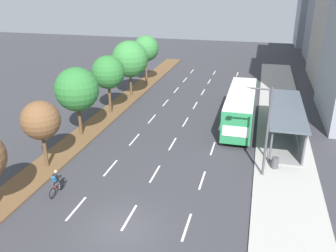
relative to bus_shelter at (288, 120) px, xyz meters
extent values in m
plane|color=#38383D|center=(-9.53, -15.16, -1.87)|extent=(140.00, 140.00, 0.00)
cube|color=brown|center=(-17.83, 4.84, -1.81)|extent=(2.60, 52.00, 0.12)
cube|color=#ADAAA3|center=(-0.28, 4.84, -1.79)|extent=(4.50, 52.00, 0.15)
cube|color=white|center=(-13.03, -14.08, -1.86)|extent=(0.14, 2.54, 0.01)
cube|color=white|center=(-13.03, -8.77, -1.86)|extent=(0.14, 2.54, 0.01)
cube|color=white|center=(-13.03, -3.47, -1.86)|extent=(0.14, 2.54, 0.01)
cube|color=white|center=(-13.03, 1.84, -1.86)|extent=(0.14, 2.54, 0.01)
cube|color=white|center=(-13.03, 7.15, -1.86)|extent=(0.14, 2.54, 0.01)
cube|color=white|center=(-13.03, 12.46, -1.86)|extent=(0.14, 2.54, 0.01)
cube|color=white|center=(-13.03, 17.77, -1.86)|extent=(0.14, 2.54, 0.01)
cube|color=white|center=(-13.03, 23.08, -1.86)|extent=(0.14, 2.54, 0.01)
cube|color=white|center=(-9.53, -14.08, -1.86)|extent=(0.14, 2.54, 0.01)
cube|color=white|center=(-9.53, -8.77, -1.86)|extent=(0.14, 2.54, 0.01)
cube|color=white|center=(-9.53, -3.47, -1.86)|extent=(0.14, 2.54, 0.01)
cube|color=white|center=(-9.53, 1.84, -1.86)|extent=(0.14, 2.54, 0.01)
cube|color=white|center=(-9.53, 7.15, -1.86)|extent=(0.14, 2.54, 0.01)
cube|color=white|center=(-9.53, 12.46, -1.86)|extent=(0.14, 2.54, 0.01)
cube|color=white|center=(-9.53, 17.77, -1.86)|extent=(0.14, 2.54, 0.01)
cube|color=white|center=(-9.53, 23.08, -1.86)|extent=(0.14, 2.54, 0.01)
cube|color=white|center=(-6.03, -14.08, -1.86)|extent=(0.14, 2.54, 0.01)
cube|color=white|center=(-6.03, -8.77, -1.86)|extent=(0.14, 2.54, 0.01)
cube|color=white|center=(-6.03, -3.47, -1.86)|extent=(0.14, 2.54, 0.01)
cube|color=white|center=(-6.03, 1.84, -1.86)|extent=(0.14, 2.54, 0.01)
cube|color=white|center=(-6.03, 7.15, -1.86)|extent=(0.14, 2.54, 0.01)
cube|color=white|center=(-6.03, 12.46, -1.86)|extent=(0.14, 2.54, 0.01)
cube|color=white|center=(-6.03, 17.77, -1.86)|extent=(0.14, 2.54, 0.01)
cube|color=white|center=(-6.03, 23.08, -1.86)|extent=(0.14, 2.54, 0.01)
cube|color=gray|center=(-0.28, 0.00, -1.67)|extent=(2.60, 10.63, 0.10)
cylinder|color=#56565B|center=(-1.46, -5.06, -0.32)|extent=(0.16, 0.16, 2.60)
cylinder|color=#56565B|center=(-1.46, 5.06, -0.32)|extent=(0.16, 0.16, 2.60)
cylinder|color=#56565B|center=(0.90, -5.06, -0.32)|extent=(0.16, 0.16, 2.60)
cylinder|color=#56565B|center=(0.90, 5.06, -0.32)|extent=(0.16, 0.16, 2.60)
cube|color=gray|center=(0.96, 0.00, -0.32)|extent=(0.10, 10.10, 2.34)
cube|color=#4C5660|center=(-0.28, 0.00, 1.06)|extent=(2.90, 11.03, 0.16)
cube|color=#28844C|center=(-4.28, 2.37, -0.02)|extent=(2.50, 11.20, 2.80)
cube|color=#2D3D4C|center=(-4.28, 2.37, 0.83)|extent=(2.54, 10.30, 0.90)
cube|color=silver|center=(-4.28, 2.37, 1.44)|extent=(2.45, 10.98, 0.12)
cube|color=#2D3D4C|center=(-4.28, 7.99, 0.33)|extent=(2.25, 0.06, 1.54)
cube|color=white|center=(-4.28, -3.25, -0.22)|extent=(2.12, 0.04, 0.90)
cylinder|color=black|center=(-5.38, 5.84, -1.37)|extent=(0.30, 1.00, 1.00)
cylinder|color=black|center=(-3.18, 5.84, -1.37)|extent=(0.30, 1.00, 1.00)
cylinder|color=black|center=(-5.38, -1.10, -1.37)|extent=(0.30, 1.00, 1.00)
cylinder|color=black|center=(-3.18, -1.10, -1.37)|extent=(0.30, 1.00, 1.00)
torus|color=black|center=(-15.03, -12.33, -1.51)|extent=(0.06, 0.72, 0.72)
torus|color=black|center=(-15.03, -13.43, -1.51)|extent=(0.06, 0.72, 0.72)
cylinder|color=maroon|center=(-15.03, -12.88, -1.23)|extent=(0.05, 0.93, 0.05)
cylinder|color=maroon|center=(-15.03, -12.98, -1.41)|extent=(0.05, 0.57, 0.42)
cylinder|color=maroon|center=(-15.03, -13.08, -1.21)|extent=(0.04, 0.04, 0.40)
cube|color=black|center=(-15.03, -13.08, -1.01)|extent=(0.12, 0.24, 0.06)
cylinder|color=black|center=(-15.03, -12.38, -0.96)|extent=(0.46, 0.04, 0.04)
cube|color=black|center=(-15.03, -12.90, -0.68)|extent=(0.30, 0.36, 0.59)
cube|color=#23669E|center=(-15.03, -13.06, -0.66)|extent=(0.26, 0.26, 0.42)
sphere|color=beige|center=(-15.03, -12.78, -0.26)|extent=(0.20, 0.20, 0.20)
cylinder|color=#4C4C56|center=(-15.15, -12.93, -1.08)|extent=(0.12, 0.42, 0.25)
cylinder|color=#4C4C56|center=(-15.15, -12.76, -1.34)|extent=(0.10, 0.17, 0.41)
cylinder|color=#4C4C56|center=(-14.91, -12.93, -1.08)|extent=(0.12, 0.42, 0.25)
cylinder|color=#4C4C56|center=(-14.91, -12.76, -1.34)|extent=(0.10, 0.17, 0.41)
cylinder|color=black|center=(-15.20, -12.68, -0.63)|extent=(0.09, 0.47, 0.28)
cylinder|color=black|center=(-14.86, -12.68, -0.63)|extent=(0.09, 0.47, 0.28)
cylinder|color=brown|center=(-17.68, -9.91, -0.42)|extent=(0.28, 0.28, 2.66)
sphere|color=brown|center=(-17.68, -9.91, 1.97)|extent=(2.83, 2.83, 2.83)
cylinder|color=brown|center=(-18.04, -3.80, -0.35)|extent=(0.28, 0.28, 2.80)
sphere|color=#2D7533|center=(-18.04, -3.80, 2.49)|extent=(3.85, 3.85, 3.85)
cylinder|color=brown|center=(-17.78, 2.30, -0.22)|extent=(0.28, 0.28, 3.06)
sphere|color=#2D7533|center=(-17.78, 2.30, 2.59)|extent=(3.40, 3.40, 3.40)
cylinder|color=brown|center=(-17.69, 8.40, -0.32)|extent=(0.28, 0.28, 2.86)
sphere|color=#38843D|center=(-17.69, 8.40, 2.72)|extent=(4.28, 4.28, 4.28)
cylinder|color=brown|center=(-17.71, 14.50, -0.05)|extent=(0.28, 0.28, 3.39)
sphere|color=#38843D|center=(-17.71, 14.50, 2.92)|extent=(3.41, 3.41, 3.41)
cylinder|color=#4C4C51|center=(-1.93, -7.14, 1.53)|extent=(0.18, 0.18, 6.50)
cylinder|color=#4C4C51|center=(-2.73, -7.14, 4.63)|extent=(1.60, 0.12, 0.12)
cube|color=silver|center=(-3.53, -7.14, 4.56)|extent=(0.44, 0.24, 0.16)
cylinder|color=#4C4C51|center=(-1.08, -5.89, -1.29)|extent=(0.52, 0.52, 0.85)
cube|color=#8E939E|center=(7.10, 53.47, 4.53)|extent=(6.18, 10.25, 12.80)
camera|label=1|loc=(-2.87, -30.29, 11.19)|focal=37.70mm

